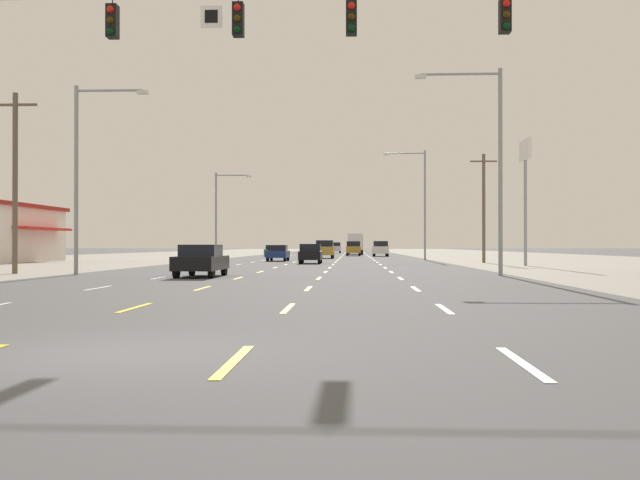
# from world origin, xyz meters

# --- Properties ---
(ground_plane) EXTENTS (572.00, 572.00, 0.00)m
(ground_plane) POSITION_xyz_m (0.00, 66.00, 0.00)
(ground_plane) COLOR #4C4C4F
(lot_apron_left) EXTENTS (28.00, 440.00, 0.01)m
(lot_apron_left) POSITION_xyz_m (-24.75, 66.00, 0.00)
(lot_apron_left) COLOR gray
(lot_apron_left) RESTS_ON ground
(lot_apron_right) EXTENTS (28.00, 440.00, 0.01)m
(lot_apron_right) POSITION_xyz_m (24.75, 66.00, 0.00)
(lot_apron_right) COLOR gray
(lot_apron_right) RESTS_ON ground
(lane_markings) EXTENTS (10.64, 227.60, 0.01)m
(lane_markings) POSITION_xyz_m (0.00, 104.50, 0.01)
(lane_markings) COLOR white
(lane_markings) RESTS_ON ground
(signal_span_wire) EXTENTS (25.76, 0.53, 9.50)m
(signal_span_wire) POSITION_xyz_m (0.41, 10.62, 5.52)
(signal_span_wire) COLOR brown
(signal_span_wire) RESTS_ON ground
(sedan_inner_left_nearest) EXTENTS (1.80, 4.50, 1.46)m
(sedan_inner_left_nearest) POSITION_xyz_m (-3.67, 23.41, 0.76)
(sedan_inner_left_nearest) COLOR black
(sedan_inner_left_nearest) RESTS_ON ground
(hatchback_center_turn_near) EXTENTS (1.72, 3.90, 1.54)m
(hatchback_center_turn_near) POSITION_xyz_m (-0.12, 47.91, 0.78)
(hatchback_center_turn_near) COLOR black
(hatchback_center_turn_near) RESTS_ON ground
(sedan_inner_left_mid) EXTENTS (1.80, 4.50, 1.46)m
(sedan_inner_left_mid) POSITION_xyz_m (-3.59, 56.66, 0.76)
(sedan_inner_left_mid) COLOR navy
(sedan_inner_left_mid) RESTS_ON ground
(suv_center_turn_midfar) EXTENTS (1.98, 4.90, 1.98)m
(suv_center_turn_midfar) POSITION_xyz_m (0.12, 70.91, 1.03)
(suv_center_turn_midfar) COLOR #B28C33
(suv_center_turn_midfar) RESTS_ON ground
(sedan_far_left_far) EXTENTS (1.80, 4.50, 1.46)m
(sedan_far_left_far) POSITION_xyz_m (-7.04, 83.79, 0.76)
(sedan_far_left_far) COLOR #235B2D
(sedan_far_left_far) RESTS_ON ground
(suv_far_right_farther) EXTENTS (1.98, 4.90, 1.98)m
(suv_far_right_farther) POSITION_xyz_m (6.79, 85.83, 1.03)
(suv_far_right_farther) COLOR white
(suv_far_right_farther) RESTS_ON ground
(suv_inner_right_farthest) EXTENTS (1.98, 4.90, 1.98)m
(suv_inner_right_farthest) POSITION_xyz_m (3.28, 90.53, 1.03)
(suv_inner_right_farthest) COLOR #B28C33
(suv_inner_right_farthest) RESTS_ON ground
(box_truck_inner_right_distant_a) EXTENTS (2.40, 7.20, 3.23)m
(box_truck_inner_right_distant_a) POSITION_xyz_m (3.59, 105.68, 1.84)
(box_truck_inner_right_distant_a) COLOR silver
(box_truck_inner_right_distant_a) RESTS_ON ground
(sedan_inner_left_distant_b) EXTENTS (1.80, 4.50, 1.46)m
(sedan_inner_left_distant_b) POSITION_xyz_m (-3.28, 120.11, 0.76)
(sedan_inner_left_distant_b) COLOR red
(sedan_inner_left_distant_b) RESTS_ON ground
(suv_center_turn_distant_c) EXTENTS (1.98, 4.90, 1.98)m
(suv_center_turn_distant_c) POSITION_xyz_m (-0.01, 125.61, 1.03)
(suv_center_turn_distant_c) COLOR silver
(suv_center_turn_distant_c) RESTS_ON ground
(pole_sign_right_row_1) EXTENTS (0.24, 2.77, 8.81)m
(pole_sign_right_row_1) POSITION_xyz_m (15.28, 42.22, 6.89)
(pole_sign_right_row_1) COLOR gray
(pole_sign_right_row_1) RESTS_ON ground
(streetlight_left_row_0) EXTENTS (3.61, 0.26, 9.15)m
(streetlight_left_row_0) POSITION_xyz_m (-9.80, 25.25, 5.27)
(streetlight_left_row_0) COLOR gray
(streetlight_left_row_0) RESTS_ON ground
(streetlight_right_row_0) EXTENTS (4.10, 0.26, 9.77)m
(streetlight_right_row_0) POSITION_xyz_m (9.74, 25.25, 5.65)
(streetlight_right_row_0) COLOR gray
(streetlight_right_row_0) RESTS_ON ground
(streetlight_left_row_1) EXTENTS (3.55, 0.26, 8.51)m
(streetlight_left_row_1) POSITION_xyz_m (-9.78, 61.24, 4.94)
(streetlight_left_row_1) COLOR gray
(streetlight_left_row_1) RESTS_ON ground
(streetlight_right_row_1) EXTENTS (4.09, 0.26, 10.57)m
(streetlight_right_row_1) POSITION_xyz_m (9.77, 61.24, 6.06)
(streetlight_right_row_1) COLOR gray
(streetlight_right_row_1) RESTS_ON ground
(utility_pole_left_row_0) EXTENTS (2.20, 0.26, 9.10)m
(utility_pole_left_row_0) POSITION_xyz_m (-13.77, 26.54, 4.74)
(utility_pole_left_row_0) COLOR brown
(utility_pole_left_row_0) RESTS_ON ground
(utility_pole_right_row_1) EXTENTS (2.20, 0.26, 8.94)m
(utility_pole_right_row_1) POSITION_xyz_m (13.96, 51.07, 4.66)
(utility_pole_right_row_1) COLOR brown
(utility_pole_right_row_1) RESTS_ON ground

